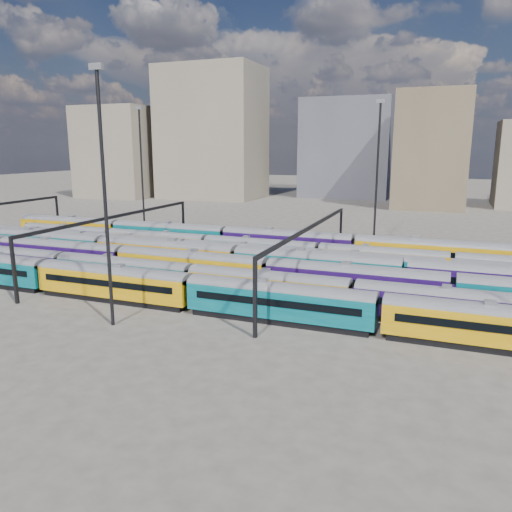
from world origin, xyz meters
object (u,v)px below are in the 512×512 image
(rake_1, at_px, (267,284))
(mast_2, at_px, (104,189))
(rake_2, at_px, (123,257))
(rake_0, at_px, (113,279))

(rake_1, height_order, mast_2, mast_2)
(rake_1, distance_m, rake_2, 24.02)
(rake_0, xyz_separation_m, rake_1, (17.64, 5.00, -0.13))
(mast_2, bearing_deg, rake_1, 43.42)
(mast_2, bearing_deg, rake_0, 125.34)
(rake_1, xyz_separation_m, mast_2, (-12.68, -12.00, 11.43))
(rake_0, distance_m, rake_1, 18.34)
(rake_2, xyz_separation_m, mast_2, (10.81, -17.00, 11.17))
(rake_2, distance_m, mast_2, 23.03)
(rake_0, height_order, rake_1, rake_0)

